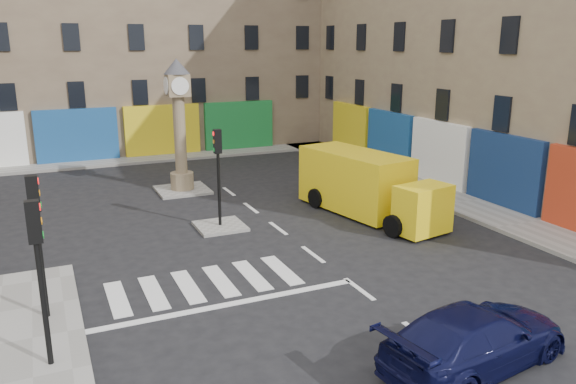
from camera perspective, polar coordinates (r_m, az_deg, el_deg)
ground at (r=15.89m, az=9.13°, el=-11.11°), size 120.00×120.00×0.00m
sidewalk_right at (r=28.34m, az=12.92°, el=0.60°), size 2.60×30.00×0.15m
sidewalk_far at (r=34.95m, az=-17.06°, el=3.02°), size 32.00×2.40×0.15m
island_near at (r=21.84m, az=-6.90°, el=-3.47°), size 1.80×1.80×0.12m
island_far at (r=27.40m, az=-10.65°, el=0.21°), size 2.40×2.40×0.12m
building_right at (r=31.74m, az=23.31°, el=15.76°), size 10.00×30.00×16.00m
building_far at (r=40.07m, az=-19.15°, el=16.46°), size 32.00×10.00×17.00m
traffic_light_left_near at (r=12.79m, az=-24.05°, el=-6.10°), size 0.28×0.22×3.70m
traffic_light_left_far at (r=15.07m, az=-24.17°, el=-3.01°), size 0.28×0.22×3.70m
traffic_light_island at (r=21.18m, az=-7.11°, el=3.04°), size 0.28×0.22×3.70m
clock_pillar at (r=26.74m, az=-11.01°, el=7.45°), size 1.20×1.20×6.10m
navy_sedan at (r=13.31m, az=18.52°, el=-13.83°), size 5.05×2.72×1.39m
yellow_van at (r=23.21m, az=7.91°, el=0.69°), size 3.37×7.21×2.53m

